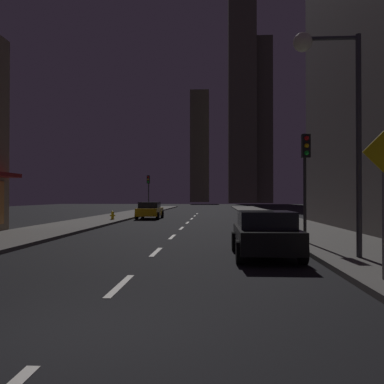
{
  "coord_description": "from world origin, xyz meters",
  "views": [
    {
      "loc": [
        2.03,
        -5.3,
        1.9
      ],
      "look_at": [
        0.0,
        29.76,
        2.32
      ],
      "focal_mm": 37.65,
      "sensor_mm": 36.0,
      "label": 1
    }
  ],
  "objects": [
    {
      "name": "skyscraper_distant_short",
      "position": [
        16.81,
        119.95,
        25.41
      ],
      "size": [
        5.3,
        6.85,
        50.82
      ],
      "primitive_type": "cube",
      "color": "#484436",
      "rests_on": "ground"
    },
    {
      "name": "sidewalk_right",
      "position": [
        7.0,
        32.0,
        0.07
      ],
      "size": [
        4.0,
        76.0,
        0.15
      ],
      "primitive_type": "cube",
      "color": "#605E59",
      "rests_on": "ground"
    },
    {
      "name": "pedestrian_crossing_sign",
      "position": [
        5.6,
        3.44,
        2.02
      ],
      "size": [
        0.91,
        0.08,
        3.15
      ],
      "color": "slate",
      "rests_on": "sidewalk_right"
    },
    {
      "name": "lane_marking_center",
      "position": [
        0.0,
        18.8,
        0.01
      ],
      "size": [
        0.16,
        43.8,
        0.01
      ],
      "color": "silver",
      "rests_on": "ground"
    },
    {
      "name": "car_parked_near",
      "position": [
        3.6,
        7.5,
        0.74
      ],
      "size": [
        1.98,
        4.24,
        1.45
      ],
      "color": "black",
      "rests_on": "ground"
    },
    {
      "name": "sidewalk_left",
      "position": [
        -7.0,
        32.0,
        0.07
      ],
      "size": [
        4.0,
        76.0,
        0.15
      ],
      "primitive_type": "cube",
      "color": "#605E59",
      "rests_on": "ground"
    },
    {
      "name": "traffic_light_far_left",
      "position": [
        -5.5,
        39.65,
        3.19
      ],
      "size": [
        0.32,
        0.48,
        4.2
      ],
      "color": "#2D2D2D",
      "rests_on": "sidewalk_left"
    },
    {
      "name": "ground_plane",
      "position": [
        0.0,
        32.0,
        -0.05
      ],
      "size": [
        78.0,
        136.0,
        0.1
      ],
      "primitive_type": "cube",
      "color": "black"
    },
    {
      "name": "skyscraper_distant_mid",
      "position": [
        10.24,
        117.82,
        36.62
      ],
      "size": [
        8.33,
        6.6,
        73.24
      ],
      "primitive_type": "cube",
      "color": "brown",
      "rests_on": "ground"
    },
    {
      "name": "street_lamp_right",
      "position": [
        5.38,
        6.64,
        5.07
      ],
      "size": [
        1.96,
        0.56,
        6.58
      ],
      "color": "#38383D",
      "rests_on": "sidewalk_right"
    },
    {
      "name": "traffic_light_near_right",
      "position": [
        5.5,
        10.38,
        3.19
      ],
      "size": [
        0.32,
        0.48,
        4.2
      ],
      "color": "#2D2D2D",
      "rests_on": "sidewalk_right"
    },
    {
      "name": "car_parked_far",
      "position": [
        -3.6,
        29.04,
        0.74
      ],
      "size": [
        1.98,
        4.24,
        1.45
      ],
      "color": "gold",
      "rests_on": "ground"
    },
    {
      "name": "fire_hydrant_far_left",
      "position": [
        -5.9,
        25.37,
        0.45
      ],
      "size": [
        0.42,
        0.3,
        0.65
      ],
      "color": "gold",
      "rests_on": "sidewalk_left"
    },
    {
      "name": "skyscraper_distant_tall",
      "position": [
        -3.6,
        141.53,
        20.11
      ],
      "size": [
        6.71,
        8.23,
        40.23
      ],
      "primitive_type": "cube",
      "color": "#534E3E",
      "rests_on": "ground"
    }
  ]
}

